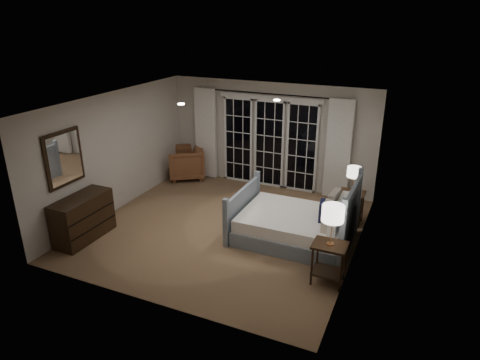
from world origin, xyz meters
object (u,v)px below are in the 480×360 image
at_px(bed, 297,224).
at_px(dresser, 83,218).
at_px(lamp_left, 333,214).
at_px(nightstand_left, 329,257).
at_px(armchair, 186,163).
at_px(nightstand_right, 351,203).
at_px(lamp_right, 354,172).

relative_size(bed, dresser, 1.78).
xyz_separation_m(lamp_left, dresser, (-4.50, -0.45, -0.78)).
distance_m(bed, lamp_left, 1.65).
xyz_separation_m(nightstand_left, lamp_left, (0.00, -0.00, 0.75)).
xyz_separation_m(bed, armchair, (-3.52, 1.95, 0.09)).
distance_m(nightstand_right, lamp_left, 2.35).
relative_size(bed, nightstand_right, 3.18).
xyz_separation_m(nightstand_right, lamp_right, (0.00, 0.00, 0.64)).
xyz_separation_m(nightstand_left, nightstand_right, (-0.07, 2.22, -0.01)).
bearing_deg(dresser, lamp_left, 5.70).
height_order(nightstand_left, lamp_right, lamp_right).
bearing_deg(lamp_left, bed, 127.48).
bearing_deg(nightstand_right, lamp_left, -88.14).
xyz_separation_m(bed, lamp_right, (0.77, 1.12, 0.76)).
distance_m(lamp_right, dresser, 5.21).
bearing_deg(lamp_left, nightstand_right, 91.86).
height_order(nightstand_left, armchair, armchair).
height_order(nightstand_right, armchair, armchair).
bearing_deg(nightstand_right, nightstand_left, -88.14).
xyz_separation_m(lamp_left, armchair, (-4.37, 3.05, -0.80)).
bearing_deg(bed, armchair, 151.03).
height_order(lamp_left, lamp_right, lamp_left).
height_order(nightstand_right, dresser, dresser).
height_order(bed, nightstand_left, bed).
height_order(bed, dresser, bed).
distance_m(bed, dresser, 3.97).
relative_size(nightstand_left, nightstand_right, 1.03).
height_order(bed, armchair, bed).
distance_m(lamp_left, armchair, 5.39).
bearing_deg(nightstand_left, lamp_right, 91.86).
height_order(armchair, dresser, dresser).
distance_m(nightstand_left, armchair, 5.33).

